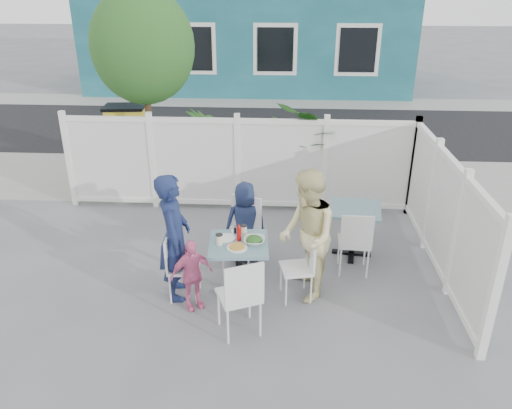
# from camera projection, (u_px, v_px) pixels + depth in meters

# --- Properties ---
(ground) EXTENTS (80.00, 80.00, 0.00)m
(ground) POSITION_uv_depth(u_px,v_px,m) (214.00, 285.00, 6.54)
(ground) COLOR slate
(near_sidewalk) EXTENTS (24.00, 2.60, 0.01)m
(near_sidewalk) POSITION_uv_depth(u_px,v_px,m) (240.00, 179.00, 9.99)
(near_sidewalk) COLOR gray
(near_sidewalk) RESTS_ON ground
(street) EXTENTS (24.00, 5.00, 0.01)m
(street) POSITION_uv_depth(u_px,v_px,m) (252.00, 128.00, 13.36)
(street) COLOR black
(street) RESTS_ON ground
(far_sidewalk) EXTENTS (24.00, 1.60, 0.01)m
(far_sidewalk) POSITION_uv_depth(u_px,v_px,m) (259.00, 102.00, 16.17)
(far_sidewalk) COLOR gray
(far_sidewalk) RESTS_ON ground
(fence_back) EXTENTS (5.86, 0.08, 1.60)m
(fence_back) POSITION_uv_depth(u_px,v_px,m) (238.00, 166.00, 8.39)
(fence_back) COLOR white
(fence_back) RESTS_ON ground
(fence_right) EXTENTS (0.08, 3.66, 1.60)m
(fence_right) POSITION_uv_depth(u_px,v_px,m) (443.00, 217.00, 6.60)
(fence_right) COLOR white
(fence_right) RESTS_ON ground
(tree) EXTENTS (1.80, 1.62, 3.59)m
(tree) POSITION_uv_depth(u_px,v_px,m) (143.00, 47.00, 8.56)
(tree) COLOR #382316
(tree) RESTS_ON ground
(utility_cabinet) EXTENTS (0.77, 0.59, 1.34)m
(utility_cabinet) POSITION_uv_depth(u_px,v_px,m) (128.00, 142.00, 10.02)
(utility_cabinet) COLOR gold
(utility_cabinet) RESTS_ON ground
(potted_shrub_a) EXTENTS (0.94, 0.94, 1.55)m
(potted_shrub_a) POSITION_uv_depth(u_px,v_px,m) (207.00, 152.00, 9.07)
(potted_shrub_a) COLOR #24521D
(potted_shrub_a) RESTS_ON ground
(potted_shrub_b) EXTENTS (2.08, 2.12, 1.79)m
(potted_shrub_b) POSITION_uv_depth(u_px,v_px,m) (311.00, 150.00, 8.82)
(potted_shrub_b) COLOR #24521D
(potted_shrub_b) RESTS_ON ground
(main_table) EXTENTS (0.77, 0.77, 0.75)m
(main_table) POSITION_uv_depth(u_px,v_px,m) (239.00, 255.00, 6.10)
(main_table) COLOR #426373
(main_table) RESTS_ON ground
(spare_table) EXTENTS (0.79, 0.79, 0.74)m
(spare_table) POSITION_uv_depth(u_px,v_px,m) (354.00, 219.00, 7.03)
(spare_table) COLOR #426373
(spare_table) RESTS_ON ground
(chair_left) EXTENTS (0.39, 0.40, 0.86)m
(chair_left) POSITION_uv_depth(u_px,v_px,m) (178.00, 262.00, 6.11)
(chair_left) COLOR white
(chair_left) RESTS_ON ground
(chair_right) EXTENTS (0.44, 0.45, 0.85)m
(chair_right) POSITION_uv_depth(u_px,v_px,m) (302.00, 262.00, 6.10)
(chair_right) COLOR white
(chair_right) RESTS_ON ground
(chair_back) EXTENTS (0.55, 0.54, 0.97)m
(chair_back) POSITION_uv_depth(u_px,v_px,m) (243.00, 227.00, 6.83)
(chair_back) COLOR white
(chair_back) RESTS_ON ground
(chair_near) EXTENTS (0.57, 0.56, 0.96)m
(chair_near) POSITION_uv_depth(u_px,v_px,m) (241.00, 293.00, 5.40)
(chair_near) COLOR white
(chair_near) RESTS_ON ground
(chair_spare) EXTENTS (0.43, 0.41, 0.92)m
(chair_spare) POSITION_uv_depth(u_px,v_px,m) (355.00, 239.00, 6.57)
(chair_spare) COLOR white
(chair_spare) RESTS_ON ground
(man) EXTENTS (0.47, 0.64, 1.62)m
(man) POSITION_uv_depth(u_px,v_px,m) (174.00, 237.00, 6.03)
(man) COLOR #19244E
(man) RESTS_ON ground
(woman) EXTENTS (0.76, 0.90, 1.66)m
(woman) POSITION_uv_depth(u_px,v_px,m) (307.00, 236.00, 6.02)
(woman) COLOR #DECB54
(woman) RESTS_ON ground
(boy) EXTENTS (0.65, 0.51, 1.17)m
(boy) POSITION_uv_depth(u_px,v_px,m) (245.00, 222.00, 6.90)
(boy) COLOR #1B2649
(boy) RESTS_ON ground
(toddler) EXTENTS (0.57, 0.47, 0.91)m
(toddler) POSITION_uv_depth(u_px,v_px,m) (192.00, 275.00, 5.92)
(toddler) COLOR pink
(toddler) RESTS_ON ground
(plate_main) EXTENTS (0.25, 0.25, 0.02)m
(plate_main) POSITION_uv_depth(u_px,v_px,m) (237.00, 248.00, 5.90)
(plate_main) COLOR white
(plate_main) RESTS_ON main_table
(plate_side) EXTENTS (0.24, 0.24, 0.02)m
(plate_side) POSITION_uv_depth(u_px,v_px,m) (226.00, 238.00, 6.11)
(plate_side) COLOR white
(plate_side) RESTS_ON main_table
(salad_bowl) EXTENTS (0.26, 0.26, 0.06)m
(salad_bowl) POSITION_uv_depth(u_px,v_px,m) (254.00, 241.00, 6.01)
(salad_bowl) COLOR white
(salad_bowl) RESTS_ON main_table
(coffee_cup_a) EXTENTS (0.08, 0.08, 0.12)m
(coffee_cup_a) POSITION_uv_depth(u_px,v_px,m) (219.00, 240.00, 5.96)
(coffee_cup_a) COLOR beige
(coffee_cup_a) RESTS_ON main_table
(coffee_cup_b) EXTENTS (0.08, 0.08, 0.12)m
(coffee_cup_b) POSITION_uv_depth(u_px,v_px,m) (244.00, 230.00, 6.20)
(coffee_cup_b) COLOR beige
(coffee_cup_b) RESTS_ON main_table
(ketchup_bottle) EXTENTS (0.05, 0.05, 0.18)m
(ketchup_bottle) POSITION_uv_depth(u_px,v_px,m) (239.00, 234.00, 6.04)
(ketchup_bottle) COLOR #B70B0A
(ketchup_bottle) RESTS_ON main_table
(salt_shaker) EXTENTS (0.03, 0.03, 0.06)m
(salt_shaker) POSITION_uv_depth(u_px,v_px,m) (232.00, 231.00, 6.22)
(salt_shaker) COLOR white
(salt_shaker) RESTS_ON main_table
(pepper_shaker) EXTENTS (0.03, 0.03, 0.07)m
(pepper_shaker) POSITION_uv_depth(u_px,v_px,m) (235.00, 231.00, 6.24)
(pepper_shaker) COLOR black
(pepper_shaker) RESTS_ON main_table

